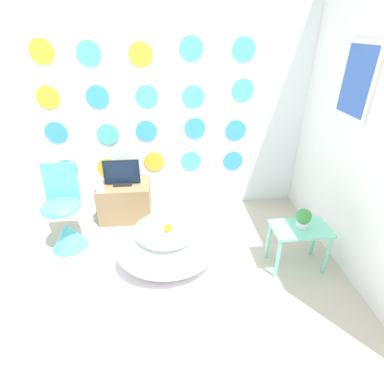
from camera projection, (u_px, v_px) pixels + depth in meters
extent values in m
plane|color=#BCB29E|center=(152.00, 341.00, 2.09)|extent=(12.00, 12.00, 0.00)
cube|color=white|center=(147.00, 96.00, 3.06)|extent=(4.40, 0.04, 2.60)
cylinder|color=#3899E5|center=(67.00, 169.00, 3.34)|extent=(0.23, 0.01, 0.23)
cylinder|color=gold|center=(108.00, 168.00, 3.37)|extent=(0.23, 0.01, 0.23)
cylinder|color=gold|center=(154.00, 162.00, 3.39)|extent=(0.23, 0.01, 0.23)
cylinder|color=#4CBFB2|center=(191.00, 161.00, 3.43)|extent=(0.23, 0.01, 0.23)
cylinder|color=#3899E5|center=(233.00, 161.00, 3.48)|extent=(0.23, 0.01, 0.23)
cylinder|color=#3899E5|center=(56.00, 133.00, 3.13)|extent=(0.23, 0.01, 0.23)
cylinder|color=#4CBFB2|center=(108.00, 135.00, 3.19)|extent=(0.23, 0.01, 0.23)
cylinder|color=#3899E5|center=(147.00, 131.00, 3.21)|extent=(0.23, 0.01, 0.23)
cylinder|color=#3899E5|center=(195.00, 128.00, 3.25)|extent=(0.23, 0.01, 0.23)
cylinder|color=#3899E5|center=(236.00, 130.00, 3.30)|extent=(0.23, 0.01, 0.23)
cylinder|color=gold|center=(48.00, 98.00, 2.95)|extent=(0.23, 0.01, 0.23)
cylinder|color=#3899E5|center=(98.00, 97.00, 2.99)|extent=(0.23, 0.01, 0.23)
cylinder|color=#4CBFB2|center=(147.00, 97.00, 3.04)|extent=(0.23, 0.01, 0.23)
cylinder|color=#4CBFB2|center=(193.00, 97.00, 3.08)|extent=(0.23, 0.01, 0.23)
cylinder|color=#4CBFB2|center=(243.00, 90.00, 3.10)|extent=(0.23, 0.01, 0.23)
cylinder|color=gold|center=(42.00, 51.00, 2.75)|extent=(0.23, 0.01, 0.23)
cylinder|color=#4CBFB2|center=(89.00, 54.00, 2.80)|extent=(0.23, 0.01, 0.23)
cylinder|color=gold|center=(141.00, 55.00, 2.84)|extent=(0.23, 0.01, 0.23)
cylinder|color=#4CBFB2|center=(191.00, 49.00, 2.86)|extent=(0.23, 0.01, 0.23)
cylinder|color=#4CBFB2|center=(244.00, 49.00, 2.91)|extent=(0.23, 0.01, 0.23)
cube|color=white|center=(359.00, 116.00, 2.40)|extent=(0.04, 2.82, 2.60)
cube|color=white|center=(357.00, 81.00, 2.35)|extent=(0.02, 0.44, 0.60)
cube|color=#3359B2|center=(356.00, 81.00, 2.35)|extent=(0.01, 0.36, 0.52)
cube|color=silver|center=(166.00, 280.00, 2.60)|extent=(1.05, 0.73, 0.01)
ellipsoid|color=white|center=(167.00, 248.00, 2.63)|extent=(0.88, 0.67, 0.44)
cylinder|color=#B2DBEA|center=(166.00, 229.00, 2.53)|extent=(0.55, 0.55, 0.01)
sphere|color=yellow|center=(168.00, 228.00, 2.46)|extent=(0.07, 0.07, 0.07)
sphere|color=yellow|center=(168.00, 226.00, 2.44)|extent=(0.04, 0.04, 0.04)
cone|color=orange|center=(168.00, 227.00, 2.42)|extent=(0.02, 0.02, 0.02)
cone|color=#4CC6DB|center=(68.00, 236.00, 2.94)|extent=(0.34, 0.34, 0.25)
ellipsoid|color=#4CC6DB|center=(61.00, 207.00, 2.77)|extent=(0.36, 0.36, 0.13)
cube|color=#4CC6DB|center=(61.00, 182.00, 2.80)|extent=(0.31, 0.09, 0.38)
cube|color=#8E704C|center=(125.00, 201.00, 3.35)|extent=(0.56, 0.38, 0.42)
cube|color=white|center=(123.00, 204.00, 3.16)|extent=(0.48, 0.01, 0.12)
cube|color=black|center=(123.00, 183.00, 3.25)|extent=(0.20, 0.12, 0.02)
cube|color=black|center=(122.00, 172.00, 3.18)|extent=(0.38, 0.01, 0.27)
cube|color=#0F1E38|center=(121.00, 172.00, 3.18)|extent=(0.36, 0.01, 0.25)
cylinder|color=white|center=(99.00, 184.00, 3.07)|extent=(0.09, 0.09, 0.16)
cylinder|color=white|center=(98.00, 176.00, 3.03)|extent=(0.05, 0.05, 0.03)
cube|color=#72D8B7|center=(301.00, 229.00, 2.56)|extent=(0.49, 0.30, 0.02)
cylinder|color=#72D8B7|center=(278.00, 259.00, 2.54)|extent=(0.03, 0.03, 0.40)
cylinder|color=#72D8B7|center=(327.00, 255.00, 2.58)|extent=(0.03, 0.03, 0.40)
cylinder|color=#72D8B7|center=(268.00, 241.00, 2.75)|extent=(0.03, 0.03, 0.40)
cylinder|color=#72D8B7|center=(314.00, 238.00, 2.79)|extent=(0.03, 0.03, 0.40)
cylinder|color=white|center=(302.00, 224.00, 2.54)|extent=(0.09, 0.09, 0.06)
sphere|color=#3D8E42|center=(304.00, 216.00, 2.50)|extent=(0.13, 0.13, 0.13)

